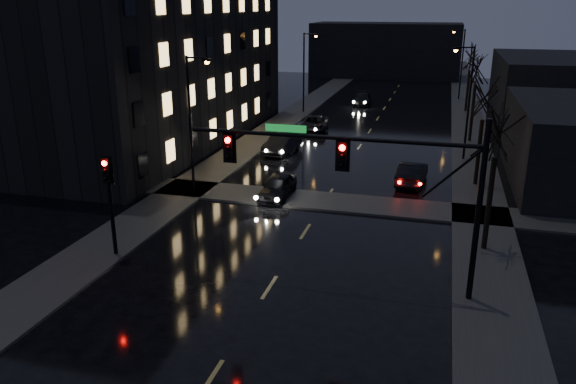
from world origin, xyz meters
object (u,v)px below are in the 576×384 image
Objects in this scene: oncoming_car_a at (278,186)px; oncoming_car_d at (362,99)px; lead_car at (412,173)px; oncoming_car_c at (314,124)px; oncoming_car_b at (282,143)px.

oncoming_car_d is at bearing 89.68° from oncoming_car_a.
oncoming_car_a is 0.93× the size of lead_car.
lead_car is at bearing -62.29° from oncoming_car_c.
oncoming_car_a is 18.20m from oncoming_car_c.
oncoming_car_b is at bearing -101.71° from oncoming_car_c.
oncoming_car_d reaches higher than oncoming_car_c.
oncoming_car_b is 11.26m from lead_car.
oncoming_car_a is at bearing -90.97° from oncoming_car_c.
oncoming_car_a is 0.85× the size of oncoming_car_d.
lead_car is at bearing -80.88° from oncoming_car_d.
oncoming_car_b reaches higher than oncoming_car_a.
lead_car is (7.34, 4.75, 0.03)m from oncoming_car_a.
lead_car is at bearing -21.59° from oncoming_car_b.
oncoming_car_c is 16.27m from lead_car.
oncoming_car_d reaches higher than oncoming_car_a.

